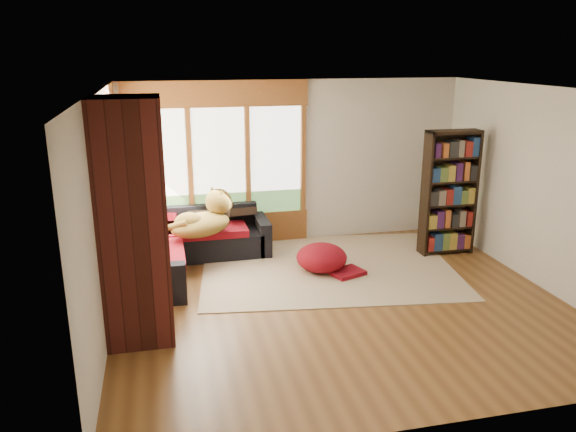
{
  "coord_description": "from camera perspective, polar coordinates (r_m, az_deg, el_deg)",
  "views": [
    {
      "loc": [
        -2.07,
        -6.14,
        3.03
      ],
      "look_at": [
        -0.51,
        0.7,
        0.95
      ],
      "focal_mm": 35.0,
      "sensor_mm": 36.0,
      "label": 1
    }
  ],
  "objects": [
    {
      "name": "dog_tan",
      "position": [
        8.1,
        -8.47,
        0.44
      ],
      "size": [
        1.13,
        1.03,
        0.55
      ],
      "rotation": [
        0.0,
        0.0,
        0.58
      ],
      "color": "olive",
      "rests_on": "sectional_sofa"
    },
    {
      "name": "windows_back",
      "position": [
        8.82,
        -7.0,
        5.4
      ],
      "size": [
        2.82,
        0.1,
        1.9
      ],
      "color": "#945725",
      "rests_on": "wall_back"
    },
    {
      "name": "dog_brindle",
      "position": [
        7.57,
        -14.87,
        -1.58
      ],
      "size": [
        0.8,
        0.89,
        0.44
      ],
      "rotation": [
        0.0,
        0.0,
        2.11
      ],
      "color": "#3A2C19",
      "rests_on": "sectional_sofa"
    },
    {
      "name": "brick_chimney",
      "position": [
        6.06,
        -15.42,
        -0.72
      ],
      "size": [
        0.7,
        0.7,
        2.6
      ],
      "primitive_type": "cube",
      "color": "#471914",
      "rests_on": "ground"
    },
    {
      "name": "ceiling",
      "position": [
        6.5,
        5.89,
        12.62
      ],
      "size": [
        5.5,
        5.5,
        0.0
      ],
      "primitive_type": "plane",
      "color": "white"
    },
    {
      "name": "wall_back",
      "position": [
        9.06,
        0.59,
        5.49
      ],
      "size": [
        5.5,
        0.04,
        2.6
      ],
      "primitive_type": "cube",
      "color": "silver",
      "rests_on": "ground"
    },
    {
      "name": "wall_right",
      "position": [
        8.0,
        24.62,
        2.49
      ],
      "size": [
        0.04,
        5.0,
        2.6
      ],
      "primitive_type": "cube",
      "color": "silver",
      "rests_on": "ground"
    },
    {
      "name": "throw_pillows",
      "position": [
        8.31,
        -11.31,
        0.33
      ],
      "size": [
        1.98,
        1.68,
        0.45
      ],
      "color": "black",
      "rests_on": "sectional_sofa"
    },
    {
      "name": "area_rug",
      "position": [
        8.22,
        3.99,
        -5.14
      ],
      "size": [
        3.9,
        3.18,
        0.01
      ],
      "primitive_type": "cube",
      "rotation": [
        0.0,
        0.0,
        -0.13
      ],
      "color": "#EEDFC4",
      "rests_on": "ground"
    },
    {
      "name": "windows_left",
      "position": [
        7.56,
        -17.48,
        2.89
      ],
      "size": [
        0.1,
        2.62,
        1.9
      ],
      "color": "#945725",
      "rests_on": "wall_left"
    },
    {
      "name": "sectional_sofa",
      "position": [
        8.3,
        -11.36,
        -3.01
      ],
      "size": [
        2.2,
        2.2,
        0.8
      ],
      "rotation": [
        0.0,
        0.0,
        -0.07
      ],
      "color": "black",
      "rests_on": "ground"
    },
    {
      "name": "bookshelf",
      "position": [
        8.83,
        16.07,
        2.24
      ],
      "size": [
        0.82,
        0.27,
        1.91
      ],
      "color": "black",
      "rests_on": "ground"
    },
    {
      "name": "floor",
      "position": [
        7.16,
        5.27,
        -8.62
      ],
      "size": [
        5.5,
        5.5,
        0.0
      ],
      "primitive_type": "plane",
      "color": "brown",
      "rests_on": "ground"
    },
    {
      "name": "pouf",
      "position": [
        8.01,
        3.44,
        -4.15
      ],
      "size": [
        0.9,
        0.9,
        0.39
      ],
      "primitive_type": "ellipsoid",
      "rotation": [
        0.0,
        0.0,
        0.3
      ],
      "color": "maroon",
      "rests_on": "area_rug"
    },
    {
      "name": "wall_front",
      "position": [
        4.54,
        15.55,
        -6.58
      ],
      "size": [
        5.5,
        0.04,
        2.6
      ],
      "primitive_type": "cube",
      "color": "silver",
      "rests_on": "ground"
    },
    {
      "name": "roller_blind",
      "position": [
        8.3,
        -17.12,
        6.9
      ],
      "size": [
        0.03,
        0.72,
        0.9
      ],
      "primitive_type": "cube",
      "color": "gray",
      "rests_on": "wall_left"
    },
    {
      "name": "wall_left",
      "position": [
        6.42,
        -18.44,
        -0.01
      ],
      "size": [
        0.04,
        5.0,
        2.6
      ],
      "primitive_type": "cube",
      "color": "silver",
      "rests_on": "ground"
    }
  ]
}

